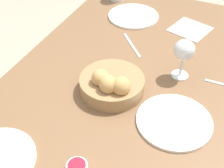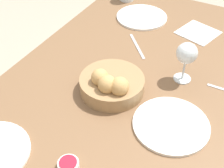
% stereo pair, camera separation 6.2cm
% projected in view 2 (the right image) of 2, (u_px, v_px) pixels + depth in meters
% --- Properties ---
extents(dining_table, '(1.52, 0.90, 0.75)m').
position_uv_depth(dining_table, '(130.00, 103.00, 1.19)').
color(dining_table, brown).
rests_on(dining_table, ground_plane).
extents(bread_basket, '(0.23, 0.23, 0.11)m').
position_uv_depth(bread_basket, '(111.00, 84.00, 1.08)').
color(bread_basket, '#99754C').
rests_on(bread_basket, dining_table).
extents(plate_near_left, '(0.24, 0.24, 0.01)m').
position_uv_depth(plate_near_left, '(142.00, 17.00, 1.49)').
color(plate_near_left, white).
rests_on(plate_near_left, dining_table).
extents(plate_far_center, '(0.24, 0.24, 0.01)m').
position_uv_depth(plate_far_center, '(171.00, 125.00, 0.98)').
color(plate_far_center, white).
rests_on(plate_far_center, dining_table).
extents(wine_glass, '(0.08, 0.08, 0.16)m').
position_uv_depth(wine_glass, '(187.00, 54.00, 1.08)').
color(wine_glass, silver).
rests_on(wine_glass, dining_table).
extents(jam_bowl_berry, '(0.06, 0.06, 0.03)m').
position_uv_depth(jam_bowl_berry, '(69.00, 165.00, 0.86)').
color(jam_bowl_berry, white).
rests_on(jam_bowl_berry, dining_table).
extents(knife_silver, '(0.15, 0.13, 0.00)m').
position_uv_depth(knife_silver, '(137.00, 46.00, 1.31)').
color(knife_silver, '#B7B7BC').
rests_on(knife_silver, dining_table).
extents(napkin, '(0.19, 0.19, 0.00)m').
position_uv_depth(napkin, '(198.00, 33.00, 1.39)').
color(napkin, white).
rests_on(napkin, dining_table).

